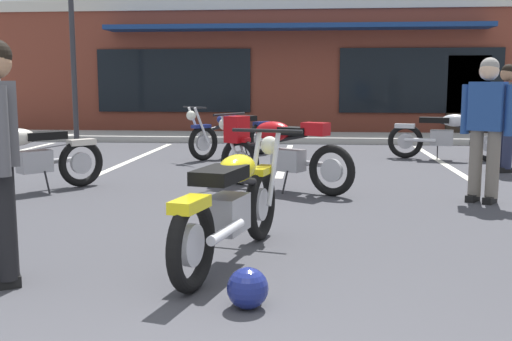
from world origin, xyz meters
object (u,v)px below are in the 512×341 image
Objects in this scene: motorcycle_red_sportbike at (26,157)px; motorcycle_black_cruiser at (232,133)px; motorcycle_green_cafe_racer at (448,134)px; person_in_black_shirt at (486,121)px; parking_lot_lamp_post at (69,2)px; person_in_shorts_foreground at (505,111)px; motorcycle_blue_standard at (276,149)px; helmet_on_pavement at (248,288)px; motorcycle_foreground_classic at (232,203)px.

motorcycle_red_sportbike is 1.01× the size of motorcycle_black_cruiser.
motorcycle_black_cruiser is 3.93m from motorcycle_green_cafe_racer.
person_in_black_shirt is 0.34× the size of parking_lot_lamp_post.
parking_lot_lamp_post is (-7.48, 6.30, 2.23)m from person_in_black_shirt.
parking_lot_lamp_post is (-8.47, 3.76, 2.23)m from person_in_shorts_foreground.
parking_lot_lamp_post reaches higher than motorcycle_green_cafe_racer.
parking_lot_lamp_post is (-3.99, 2.31, 2.71)m from motorcycle_black_cruiser.
parking_lot_lamp_post is at bearing 106.85° from motorcycle_red_sportbike.
person_in_shorts_foreground reaches higher than motorcycle_blue_standard.
motorcycle_red_sportbike is at bearing -159.09° from person_in_shorts_foreground.
parking_lot_lamp_post is at bearing 117.11° from helmet_on_pavement.
parking_lot_lamp_post reaches higher than motorcycle_foreground_classic.
motorcycle_green_cafe_racer is (2.91, 3.34, -0.07)m from motorcycle_blue_standard.
motorcycle_foreground_classic is 3.99m from motorcycle_red_sportbike.
motorcycle_foreground_classic is 1.24× the size of person_in_black_shirt.
motorcycle_green_cafe_racer is (6.02, 3.95, 0.00)m from motorcycle_red_sportbike.
person_in_black_shirt is 1.00× the size of person_in_shorts_foreground.
person_in_black_shirt reaches higher than motorcycle_blue_standard.
person_in_shorts_foreground reaches higher than motorcycle_black_cruiser.
motorcycle_foreground_classic is 1.11× the size of motorcycle_blue_standard.
person_in_shorts_foreground is at bearing -18.02° from motorcycle_black_cruiser.
motorcycle_blue_standard reaches higher than helmet_on_pavement.
motorcycle_red_sportbike is 6.65× the size of helmet_on_pavement.
motorcycle_green_cafe_racer is 8.69m from parking_lot_lamp_post.
helmet_on_pavement is at bearing -88.93° from motorcycle_blue_standard.
motorcycle_black_cruiser is 5.35m from parking_lot_lamp_post.
person_in_shorts_foreground is (0.99, 2.54, 0.00)m from person_in_black_shirt.
motorcycle_red_sportbike is 7.09m from parking_lot_lamp_post.
parking_lot_lamp_post reaches higher than helmet_on_pavement.
motorcycle_green_cafe_racer is at bearing 69.59° from helmet_on_pavement.
parking_lot_lamp_post reaches higher than person_in_shorts_foreground.
motorcycle_green_cafe_racer is at bearing 83.66° from person_in_black_shirt.
person_in_black_shirt is at bearing 56.65° from helmet_on_pavement.
motorcycle_foreground_classic is at bearing 102.80° from helmet_on_pavement.
motorcycle_foreground_classic and motorcycle_red_sportbike have the same top height.
helmet_on_pavement is (0.22, -0.99, -0.33)m from motorcycle_foreground_classic.
person_in_black_shirt and person_in_shorts_foreground have the same top height.
motorcycle_black_cruiser is 1.02× the size of person_in_black_shirt.
motorcycle_foreground_classic reaches higher than helmet_on_pavement.
person_in_shorts_foreground is 0.34× the size of parking_lot_lamp_post.
motorcycle_foreground_classic is at bearing -82.51° from motorcycle_black_cruiser.
motorcycle_foreground_classic is 3.75m from person_in_black_shirt.
motorcycle_black_cruiser is 7.72m from helmet_on_pavement.
motorcycle_foreground_classic is 7.99× the size of helmet_on_pavement.
motorcycle_black_cruiser is (2.09, 3.97, 0.00)m from motorcycle_red_sportbike.
helmet_on_pavement is (3.19, -3.67, -0.33)m from motorcycle_red_sportbike.
motorcycle_red_sportbike and motorcycle_black_cruiser have the same top height.
motorcycle_blue_standard and motorcycle_green_cafe_racer have the same top height.
person_in_shorts_foreground is (3.46, 1.90, 0.42)m from motorcycle_blue_standard.
motorcycle_blue_standard is at bearing -151.20° from person_in_shorts_foreground.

